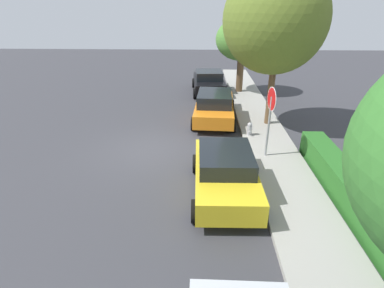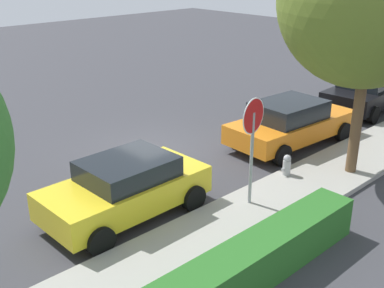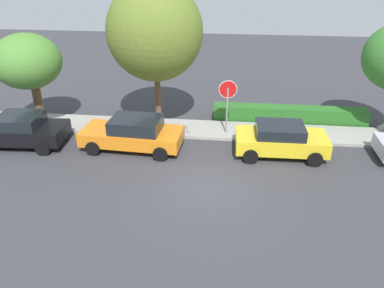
{
  "view_description": "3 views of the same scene",
  "coord_description": "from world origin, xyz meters",
  "px_view_note": "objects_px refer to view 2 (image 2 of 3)",
  "views": [
    {
      "loc": [
        10.95,
        2.09,
        5.35
      ],
      "look_at": [
        1.35,
        1.75,
        0.87
      ],
      "focal_mm": 28.0,
      "sensor_mm": 36.0,
      "label": 1
    },
    {
      "loc": [
        8.78,
        11.12,
        5.78
      ],
      "look_at": [
        0.14,
        1.94,
        0.77
      ],
      "focal_mm": 45.0,
      "sensor_mm": 36.0,
      "label": 2
    },
    {
      "loc": [
        0.81,
        -12.06,
        8.01
      ],
      "look_at": [
        -0.7,
        1.8,
        0.83
      ],
      "focal_mm": 35.0,
      "sensor_mm": 36.0,
      "label": 3
    }
  ],
  "objects_px": {
    "stop_sign": "(253,133)",
    "parked_car_black": "(367,91)",
    "fire_hydrant": "(287,167)",
    "parked_car_yellow": "(126,187)",
    "parked_car_orange": "(291,122)"
  },
  "relations": [
    {
      "from": "stop_sign",
      "to": "parked_car_black",
      "type": "distance_m",
      "value": 9.69
    },
    {
      "from": "fire_hydrant",
      "to": "parked_car_black",
      "type": "bearing_deg",
      "value": -167.32
    },
    {
      "from": "stop_sign",
      "to": "parked_car_yellow",
      "type": "xyz_separation_m",
      "value": [
        2.4,
        -1.71,
        -1.19
      ]
    },
    {
      "from": "parked_car_yellow",
      "to": "fire_hydrant",
      "type": "xyz_separation_m",
      "value": [
        -4.35,
        1.37,
        -0.39
      ]
    },
    {
      "from": "parked_car_orange",
      "to": "fire_hydrant",
      "type": "distance_m",
      "value": 2.66
    },
    {
      "from": "parked_car_orange",
      "to": "parked_car_black",
      "type": "distance_m",
      "value": 5.27
    },
    {
      "from": "parked_car_yellow",
      "to": "fire_hydrant",
      "type": "height_order",
      "value": "parked_car_yellow"
    },
    {
      "from": "parked_car_orange",
      "to": "fire_hydrant",
      "type": "bearing_deg",
      "value": 34.05
    },
    {
      "from": "stop_sign",
      "to": "fire_hydrant",
      "type": "distance_m",
      "value": 2.53
    },
    {
      "from": "stop_sign",
      "to": "parked_car_yellow",
      "type": "bearing_deg",
      "value": -35.56
    },
    {
      "from": "parked_car_yellow",
      "to": "parked_car_black",
      "type": "distance_m",
      "value": 11.8
    },
    {
      "from": "parked_car_yellow",
      "to": "parked_car_orange",
      "type": "relative_size",
      "value": 0.86
    },
    {
      "from": "parked_car_yellow",
      "to": "parked_car_black",
      "type": "xyz_separation_m",
      "value": [
        -11.8,
        -0.31,
        -0.0
      ]
    },
    {
      "from": "parked_car_yellow",
      "to": "parked_car_orange",
      "type": "height_order",
      "value": "parked_car_orange"
    },
    {
      "from": "stop_sign",
      "to": "parked_car_yellow",
      "type": "distance_m",
      "value": 3.18
    }
  ]
}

